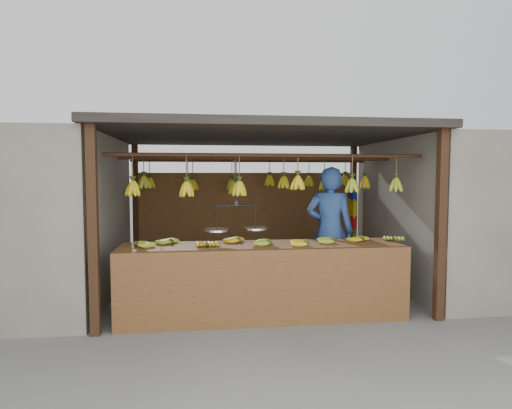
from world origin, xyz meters
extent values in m
plane|color=#5B5B57|center=(0.00, 0.00, 0.00)|extent=(80.00, 80.00, 0.00)
cube|color=black|center=(-2.00, -1.50, 1.15)|extent=(0.10, 0.10, 2.30)
cube|color=black|center=(2.00, -1.50, 1.15)|extent=(0.10, 0.10, 2.30)
cube|color=black|center=(-2.00, 1.50, 1.15)|extent=(0.10, 0.10, 2.30)
cube|color=black|center=(2.00, 1.50, 1.15)|extent=(0.10, 0.10, 2.30)
cube|color=black|center=(0.00, 0.00, 2.35)|extent=(4.30, 3.30, 0.10)
cylinder|color=black|center=(0.00, -1.00, 2.00)|extent=(4.00, 0.05, 0.05)
cylinder|color=black|center=(0.00, 0.00, 2.00)|extent=(4.00, 0.05, 0.05)
cylinder|color=black|center=(0.00, 1.00, 2.00)|extent=(4.00, 0.05, 0.05)
cube|color=brown|center=(0.00, 1.50, 0.90)|extent=(4.00, 0.06, 1.80)
cube|color=slate|center=(-3.60, 0.00, 1.15)|extent=(3.00, 3.00, 2.30)
cube|color=slate|center=(3.60, 0.00, 1.15)|extent=(3.00, 3.00, 2.30)
cube|color=brown|center=(-0.10, -1.10, 0.86)|extent=(3.46, 0.77, 0.08)
cube|color=brown|center=(-0.10, -1.48, 0.45)|extent=(3.46, 0.04, 0.90)
cube|color=black|center=(-1.73, -1.43, 0.41)|extent=(0.07, 0.07, 0.82)
cube|color=black|center=(1.53, -1.43, 0.41)|extent=(0.07, 0.07, 0.82)
cube|color=black|center=(-1.73, -0.77, 0.41)|extent=(0.07, 0.07, 0.82)
cube|color=black|center=(1.53, -0.77, 0.41)|extent=(0.07, 0.07, 0.82)
ellipsoid|color=#92A523|center=(-1.60, -1.12, 0.93)|extent=(0.30, 0.28, 0.06)
ellipsoid|color=#92A523|center=(-1.20, -0.93, 0.93)|extent=(0.30, 0.29, 0.06)
ellipsoid|color=gold|center=(-0.77, -1.24, 0.93)|extent=(0.18, 0.24, 0.06)
ellipsoid|color=gold|center=(-0.36, -0.91, 0.93)|extent=(0.30, 0.28, 0.06)
ellipsoid|color=#92A523|center=(-0.01, -1.14, 0.93)|extent=(0.29, 0.25, 0.06)
ellipsoid|color=gold|center=(0.42, -1.22, 0.93)|extent=(0.27, 0.22, 0.06)
ellipsoid|color=#92A523|center=(0.80, -1.07, 0.93)|extent=(0.27, 0.22, 0.06)
ellipsoid|color=gold|center=(1.22, -1.05, 0.93)|extent=(0.28, 0.30, 0.06)
ellipsoid|color=#92A523|center=(1.62, -1.07, 0.93)|extent=(0.26, 0.29, 0.06)
ellipsoid|color=gold|center=(-1.66, -0.95, 1.59)|extent=(0.16, 0.16, 0.28)
ellipsoid|color=gold|center=(-1.02, -1.01, 1.58)|extent=(0.16, 0.16, 0.28)
ellipsoid|color=gold|center=(-0.37, -1.01, 1.59)|extent=(0.16, 0.16, 0.28)
ellipsoid|color=gold|center=(0.37, -0.99, 1.66)|extent=(0.16, 0.16, 0.28)
ellipsoid|color=#92A523|center=(1.06, -1.04, 1.62)|extent=(0.16, 0.16, 0.28)
ellipsoid|color=#92A523|center=(1.68, -0.97, 1.63)|extent=(0.16, 0.16, 0.28)
ellipsoid|color=#92A523|center=(-1.66, 0.02, 1.66)|extent=(0.16, 0.16, 0.28)
ellipsoid|color=gold|center=(-1.04, 0.03, 1.60)|extent=(0.16, 0.16, 0.28)
ellipsoid|color=#92A523|center=(-0.35, 0.03, 1.56)|extent=(0.16, 0.16, 0.28)
ellipsoid|color=gold|center=(0.37, -0.02, 1.65)|extent=(0.16, 0.16, 0.28)
ellipsoid|color=#92A523|center=(1.02, 0.04, 1.62)|extent=(0.16, 0.16, 0.28)
ellipsoid|color=gold|center=(1.65, 0.04, 1.65)|extent=(0.16, 0.16, 0.28)
ellipsoid|color=gold|center=(-1.69, 1.01, 1.63)|extent=(0.16, 0.16, 0.28)
ellipsoid|color=gold|center=(-0.98, 0.99, 1.59)|extent=(0.16, 0.16, 0.28)
ellipsoid|color=gold|center=(-0.32, 1.00, 1.60)|extent=(0.16, 0.16, 0.28)
ellipsoid|color=gold|center=(0.33, 1.04, 1.66)|extent=(0.16, 0.16, 0.28)
ellipsoid|color=gold|center=(1.02, 1.00, 1.65)|extent=(0.16, 0.16, 0.28)
ellipsoid|color=gold|center=(1.67, 0.98, 1.67)|extent=(0.16, 0.16, 0.28)
cylinder|color=black|center=(-0.41, -1.00, 1.69)|extent=(0.02, 0.02, 0.62)
cylinder|color=black|center=(-0.41, -1.00, 1.38)|extent=(0.55, 0.14, 0.02)
cylinder|color=silver|center=(-0.66, -1.05, 1.08)|extent=(0.30, 0.30, 0.02)
cylinder|color=silver|center=(-0.16, -0.95, 1.08)|extent=(0.30, 0.30, 0.02)
imported|color=#3359A5|center=(1.03, -0.19, 0.94)|extent=(0.81, 0.68, 1.88)
cube|color=#1426BF|center=(1.94, 1.35, 1.46)|extent=(0.08, 0.26, 0.34)
cube|color=yellow|center=(1.94, 1.35, 1.14)|extent=(0.08, 0.26, 0.34)
cube|color=red|center=(1.94, 1.35, 0.84)|extent=(0.08, 0.26, 0.34)
cube|color=#199926|center=(1.94, 1.35, 0.60)|extent=(0.08, 0.26, 0.34)
camera|label=1|loc=(-0.83, -6.26, 1.75)|focal=30.00mm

